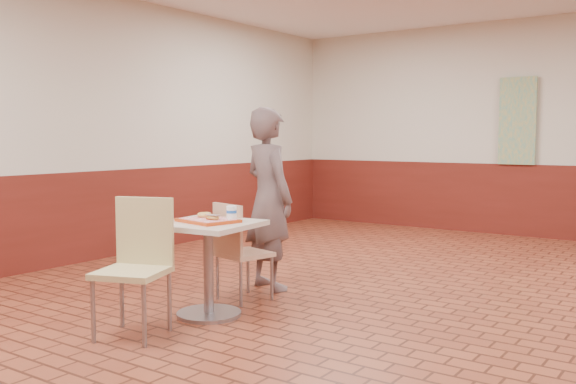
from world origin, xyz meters
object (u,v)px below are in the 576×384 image
Objects in this scene: long_john_donut at (213,217)px; paper_cup at (232,212)px; chair_main_front at (137,259)px; main_table at (208,253)px; customer at (269,199)px; chair_main_back at (238,247)px; serving_tray at (208,220)px; ring_donut at (204,215)px.

long_john_donut is 1.36× the size of paper_cup.
chair_main_front is at bearing -107.68° from long_john_donut.
main_table is 0.77× the size of chair_main_front.
customer reaches higher than main_table.
main_table is 0.88× the size of chair_main_back.
customer is (-0.07, 0.52, 0.36)m from chair_main_back.
chair_main_front reaches higher than long_john_donut.
paper_cup is (0.07, 0.13, 0.03)m from long_john_donut.
paper_cup is at bearing 129.78° from customer.
paper_cup is at bearing 32.85° from serving_tray.
serving_tray is at bearing 60.21° from chair_main_front.
main_table is 0.30m from ring_donut.
chair_main_back is 0.62m from long_john_donut.
paper_cup reaches higher than long_john_donut.
main_table is 5.44× the size of long_john_donut.
long_john_donut is 0.16m from paper_cup.
ring_donut is (0.01, -0.42, 0.31)m from chair_main_back.
chair_main_back is 0.51× the size of customer.
main_table is at bearing 60.21° from chair_main_front.
serving_tray is 4.31× the size of paper_cup.
customer is at bearing 99.29° from serving_tray.
serving_tray is at bearing 156.26° from long_john_donut.
main_table is 0.45× the size of customer.
paper_cup reaches higher than serving_tray.
ring_donut is (0.02, 0.68, 0.24)m from chair_main_front.
long_john_donut reaches higher than main_table.
chair_main_front is 8.44× the size of ring_donut.
serving_tray is 0.09m from long_john_donut.
serving_tray is at bearing 119.67° from customer.
main_table is 0.48m from chair_main_back.
serving_tray is at bearing 115.23° from chair_main_back.
chair_main_front reaches higher than chair_main_back.
long_john_donut is (0.19, 0.59, 0.24)m from chair_main_front.
main_table is 0.63m from chair_main_front.
main_table is 0.37m from paper_cup.
main_table is at bearing 119.67° from customer.
chair_main_front is (-0.11, -0.62, 0.04)m from main_table.
long_john_donut is at bearing -118.77° from paper_cup.
paper_cup is at bearing 61.23° from long_john_donut.
chair_main_back is 1.95× the size of serving_tray.
chair_main_front is at bearing -99.79° from main_table.
serving_tray is 3.16× the size of long_john_donut.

